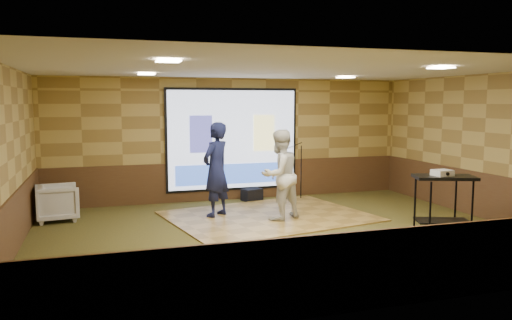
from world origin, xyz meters
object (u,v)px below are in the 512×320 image
object	(u,v)px
duffel_bag	(252,195)
av_table	(444,192)
mic_stand	(299,180)
projector_screen	(233,141)
player_left	(216,169)
player_right	(280,175)
banquet_chair	(58,203)
projector	(442,173)
dance_floor	(269,216)

from	to	relation	value
duffel_bag	av_table	bearing A→B (deg)	-60.67
mic_stand	av_table	bearing A→B (deg)	-55.42
projector_screen	player_left	world-z (taller)	projector_screen
projector_screen	av_table	xyz separation A→B (m)	(2.75, -4.45, -0.67)
av_table	player_right	bearing A→B (deg)	140.39
player_left	banquet_chair	xyz separation A→B (m)	(-3.17, 0.68, -0.64)
banquet_chair	duffel_bag	world-z (taller)	banquet_chair
player_left	player_right	world-z (taller)	player_left
player_right	player_left	bearing A→B (deg)	-53.67
player_left	duffel_bag	bearing A→B (deg)	-169.62
av_table	mic_stand	size ratio (longest dim) A/B	0.76
player_left	projector	size ratio (longest dim) A/B	6.13
projector_screen	av_table	distance (m)	5.27
projector_screen	player_left	bearing A→B (deg)	-115.19
banquet_chair	player_left	bearing A→B (deg)	-108.99
dance_floor	player_left	world-z (taller)	player_left
projector_screen	dance_floor	bearing A→B (deg)	-83.73
projector_screen	av_table	size ratio (longest dim) A/B	3.00
av_table	projector	xyz separation A→B (m)	(-0.05, -0.00, 0.36)
av_table	player_left	bearing A→B (deg)	143.19
dance_floor	projector	xyz separation A→B (m)	(2.47, -2.37, 1.15)
dance_floor	av_table	bearing A→B (deg)	-43.27
player_left	projector	bearing A→B (deg)	102.83
player_right	mic_stand	bearing A→B (deg)	-145.52
dance_floor	av_table	xyz separation A→B (m)	(2.52, -2.37, 0.79)
player_left	mic_stand	bearing A→B (deg)	168.29
projector	duffel_bag	world-z (taller)	projector
projector_screen	dance_floor	size ratio (longest dim) A/B	0.82
player_left	av_table	distance (m)	4.48
projector_screen	player_left	distance (m)	2.01
projector_screen	projector	xyz separation A→B (m)	(2.70, -4.45, -0.31)
dance_floor	av_table	world-z (taller)	av_table
projector	banquet_chair	distance (m)	7.53
player_right	av_table	xyz separation A→B (m)	(2.42, -2.00, -0.15)
dance_floor	banquet_chair	world-z (taller)	banquet_chair
mic_stand	duffel_bag	distance (m)	1.23
mic_stand	duffel_bag	bearing A→B (deg)	-171.87
banquet_chair	player_right	bearing A→B (deg)	-114.33
dance_floor	mic_stand	world-z (taller)	mic_stand
av_table	dance_floor	bearing A→B (deg)	136.73
duffel_bag	player_left	bearing A→B (deg)	-129.69
dance_floor	player_left	size ratio (longest dim) A/B	2.04
player_left	player_right	distance (m)	1.35
projector_screen	dance_floor	distance (m)	2.55
banquet_chair	duffel_bag	xyz separation A→B (m)	(4.41, 0.81, -0.23)
projector_screen	projector	world-z (taller)	projector_screen
av_table	banquet_chair	size ratio (longest dim) A/B	1.35
banquet_chair	duffel_bag	distance (m)	4.49
banquet_chair	projector	bearing A→B (deg)	-123.58
projector	banquet_chair	bearing A→B (deg)	150.03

